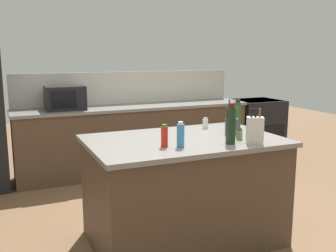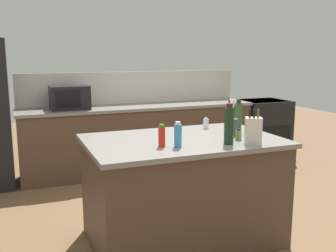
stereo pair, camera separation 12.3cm
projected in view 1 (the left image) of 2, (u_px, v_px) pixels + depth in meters
The scene contains 14 objects.
ground_plane at pixel (183, 239), 3.59m from camera, with size 14.00×14.00×0.00m, color brown.
back_counter_run at pixel (135, 138), 5.60m from camera, with size 3.31×0.66×0.94m.
wall_backsplash at pixel (128, 87), 5.75m from camera, with size 3.27×0.03×0.46m, color beige.
kitchen_island at pixel (184, 190), 3.50m from camera, with size 1.67×1.08×0.94m.
range_oven at pixel (256, 127), 6.41m from camera, with size 0.76×0.65×0.92m.
microwave at pixel (65, 98), 5.11m from camera, with size 0.50×0.39×0.31m.
knife_block at pixel (255, 130), 3.20m from camera, with size 0.16×0.15×0.29m.
utensil_crock at pixel (232, 126), 3.56m from camera, with size 0.12×0.12×0.32m.
hot_sauce_bottle at pixel (164, 136), 3.10m from camera, with size 0.06×0.06×0.18m.
spice_jar_oregano at pixel (240, 134), 3.37m from camera, with size 0.05×0.05×0.10m.
salt_shaker at pixel (205, 123), 3.86m from camera, with size 0.05×0.05×0.11m.
wine_bottle at pixel (231, 125), 3.19m from camera, with size 0.08×0.08×0.34m.
olive_oil_bottle at pixel (237, 115), 3.83m from camera, with size 0.07×0.07×0.29m.
dish_soap_bottle at pixel (181, 135), 3.09m from camera, with size 0.06×0.06×0.20m.
Camera 1 is at (-1.46, -3.00, 1.68)m, focal length 42.00 mm.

